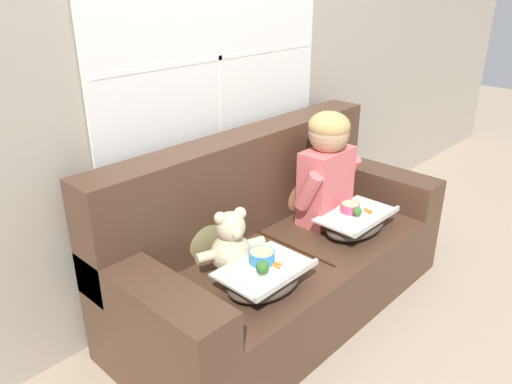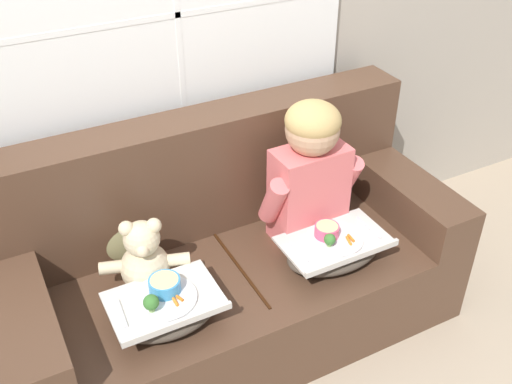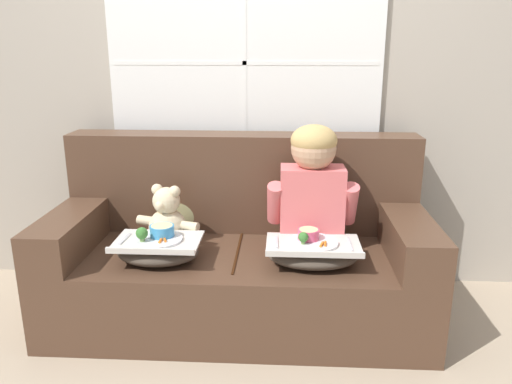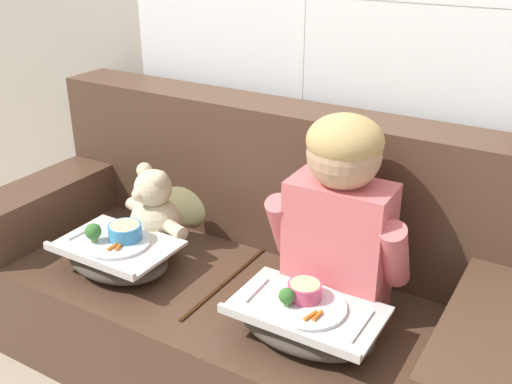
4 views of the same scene
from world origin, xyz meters
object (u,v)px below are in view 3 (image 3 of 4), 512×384
Objects in this scene: throw_pillow_behind_child at (309,207)px; throw_pillow_behind_teddy at (176,205)px; lap_tray_teddy at (158,249)px; child_figure at (313,182)px; couch at (240,254)px; teddy_bear at (167,220)px; lap_tray_child at (313,253)px.

throw_pillow_behind_child is 1.04× the size of throw_pillow_behind_teddy.
throw_pillow_behind_teddy is 0.45m from lap_tray_teddy.
child_figure is 0.85m from lap_tray_teddy.
couch is 0.47m from throw_pillow_behind_teddy.
child_figure is 1.83× the size of teddy_bear.
throw_pillow_behind_teddy is at bearing 150.19° from lap_tray_child.
couch reaches higher than teddy_bear.
teddy_bear is (-0.00, -0.22, -0.02)m from throw_pillow_behind_teddy.
throw_pillow_behind_child is at bearing 89.82° from lap_tray_child.
child_figure is 1.45× the size of lap_tray_child.
child_figure reaches higher than lap_tray_child.
lap_tray_teddy is (-0.76, 0.00, 0.00)m from lap_tray_child.
child_figure reaches higher than couch.
teddy_bear is 0.80m from lap_tray_child.
couch is 5.48× the size of teddy_bear.
couch reaches higher than lap_tray_child.
teddy_bear is 0.23m from lap_tray_teddy.
teddy_bear is (-0.77, -0.00, -0.22)m from child_figure.
couch is at bearing 173.00° from child_figure.
lap_tray_child is (0.38, -0.26, 0.13)m from couch.
lap_tray_teddy is (0.00, -0.21, -0.07)m from teddy_bear.
lap_tray_child is 0.76m from lap_tray_teddy.
lap_tray_teddy is (-0.76, -0.22, -0.29)m from child_figure.
throw_pillow_behind_teddy is 0.22m from teddy_bear.
child_figure is 0.37m from lap_tray_child.
throw_pillow_behind_child is (0.38, 0.17, 0.22)m from couch.
lap_tray_teddy is (-0.76, -0.44, -0.09)m from throw_pillow_behind_child.
lap_tray_teddy is at bearing -90.00° from throw_pillow_behind_teddy.
teddy_bear is at bearing -163.78° from throw_pillow_behind_child.
child_figure is at bearing -7.00° from couch.
teddy_bear reaches higher than lap_tray_child.
teddy_bear is at bearing -179.76° from child_figure.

